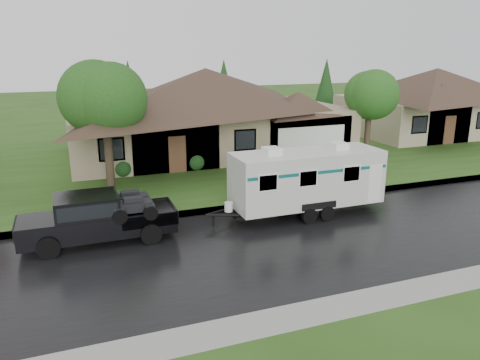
% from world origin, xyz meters
% --- Properties ---
extents(ground, '(140.00, 140.00, 0.00)m').
position_xyz_m(ground, '(0.00, 0.00, 0.00)').
color(ground, '#274A17').
rests_on(ground, ground).
extents(road, '(140.00, 8.00, 0.01)m').
position_xyz_m(road, '(0.00, -2.00, 0.01)').
color(road, black).
rests_on(road, ground).
extents(curb, '(140.00, 0.50, 0.15)m').
position_xyz_m(curb, '(0.00, 2.25, 0.07)').
color(curb, gray).
rests_on(curb, ground).
extents(lawn, '(140.00, 26.00, 0.15)m').
position_xyz_m(lawn, '(0.00, 15.00, 0.07)').
color(lawn, '#274A17').
rests_on(lawn, ground).
extents(house_main, '(19.44, 10.80, 6.90)m').
position_xyz_m(house_main, '(2.29, 13.84, 3.59)').
color(house_main, gray).
rests_on(house_main, lawn).
extents(house_neighbor, '(15.12, 9.72, 6.45)m').
position_xyz_m(house_neighbor, '(22.27, 14.34, 3.32)').
color(house_neighbor, tan).
rests_on(house_neighbor, lawn).
extents(tree_left_green, '(3.82, 3.82, 6.33)m').
position_xyz_m(tree_left_green, '(-5.13, 7.38, 4.54)').
color(tree_left_green, '#382B1E').
rests_on(tree_left_green, lawn).
extents(tree_right_green, '(3.43, 3.43, 5.67)m').
position_xyz_m(tree_right_green, '(11.76, 9.30, 4.08)').
color(tree_right_green, '#382B1E').
rests_on(tree_right_green, lawn).
extents(shrub_row, '(13.60, 1.00, 1.00)m').
position_xyz_m(shrub_row, '(2.00, 9.30, 0.65)').
color(shrub_row, '#143814').
rests_on(shrub_row, lawn).
extents(pickup_truck, '(5.57, 2.12, 1.86)m').
position_xyz_m(pickup_truck, '(-6.34, 0.57, 1.00)').
color(pickup_truck, black).
rests_on(pickup_truck, ground).
extents(travel_trailer, '(6.87, 2.42, 3.08)m').
position_xyz_m(travel_trailer, '(2.46, 0.57, 1.64)').
color(travel_trailer, silver).
rests_on(travel_trailer, ground).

